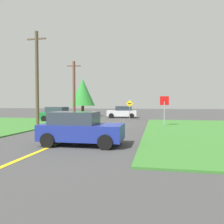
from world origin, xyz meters
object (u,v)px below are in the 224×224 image
direction_sign (130,107)px  utility_pole_near (37,78)px  stop_sign (164,105)px  oak_tree_left (83,92)px  parked_car_near_building (58,114)px  car_approaching_junction (122,112)px  utility_pole_mid (74,90)px  car_behind_on_main_road (80,129)px

direction_sign → utility_pole_near: bearing=-130.5°
stop_sign → oak_tree_left: (-11.88, 13.27, 1.85)m
parked_car_near_building → direction_sign: 8.47m
stop_sign → car_approaching_junction: stop_sign is taller
utility_pole_mid → oak_tree_left: bearing=97.3°
car_behind_on_main_road → utility_pole_near: bearing=129.8°
utility_pole_near → direction_sign: utility_pole_near is taller
car_approaching_junction → utility_pole_mid: utility_pole_mid is taller
direction_sign → car_approaching_junction: bearing=112.2°
oak_tree_left → car_approaching_junction: bearing=-22.6°
car_approaching_junction → direction_sign: 3.85m
car_approaching_junction → oak_tree_left: size_ratio=0.72×
utility_pole_near → utility_pole_mid: (0.03, 9.17, -0.52)m
utility_pole_mid → oak_tree_left: size_ratio=1.28×
parked_car_near_building → utility_pole_near: bearing=-82.5°
car_approaching_junction → direction_sign: (1.43, -3.50, 0.71)m
car_behind_on_main_road → utility_pole_mid: size_ratio=0.54×
utility_pole_mid → stop_sign: bearing=-34.2°
car_approaching_junction → utility_pole_mid: (-5.89, -2.95, 3.00)m
car_behind_on_main_road → utility_pole_mid: 18.72m
utility_pole_near → direction_sign: 11.66m
utility_pole_near → stop_sign: bearing=8.1°
parked_car_near_building → utility_pole_near: 5.89m
utility_pole_near → direction_sign: size_ratio=3.44×
utility_pole_near → direction_sign: (7.34, 8.61, -2.80)m
stop_sign → car_behind_on_main_road: stop_sign is taller
car_approaching_junction → parked_car_near_building: bearing=44.7°
car_behind_on_main_road → oak_tree_left: oak_tree_left is taller
car_behind_on_main_road → oak_tree_left: 24.27m
utility_pole_near → oak_tree_left: (-0.70, 14.87, -0.60)m
car_behind_on_main_road → car_approaching_junction: size_ratio=0.96×
stop_sign → oak_tree_left: size_ratio=0.45×
direction_sign → utility_pole_mid: bearing=175.7°
oak_tree_left → parked_car_near_building: bearing=-86.9°
parked_car_near_building → direction_sign: (7.50, 3.88, 0.72)m
stop_sign → utility_pole_near: utility_pole_near is taller
car_approaching_junction → utility_pole_near: size_ratio=0.50×
car_behind_on_main_road → direction_sign: size_ratio=1.63×
stop_sign → oak_tree_left: bearing=-40.1°
utility_pole_near → oak_tree_left: bearing=92.7°
utility_pole_mid → direction_sign: (7.31, -0.55, -2.28)m
utility_pole_mid → direction_sign: size_ratio=3.04×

